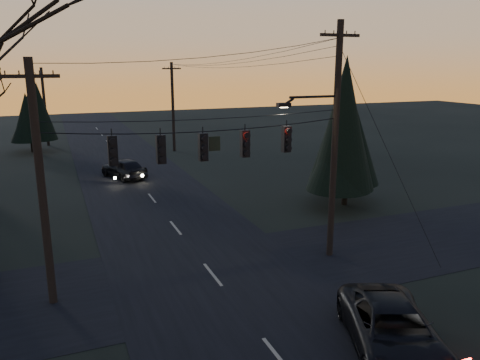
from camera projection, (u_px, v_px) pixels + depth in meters
name	position (u px, v px, depth m)	size (l,w,h in m)	color
main_road	(159.00, 207.00, 27.88)	(8.00, 120.00, 0.02)	black
cross_road	(213.00, 275.00, 18.88)	(60.00, 7.00, 0.02)	black
utility_pole_right	(329.00, 255.00, 20.88)	(5.00, 0.30, 10.00)	black
utility_pole_left	(54.00, 302.00, 16.70)	(1.80, 0.30, 8.50)	black
utility_pole_far_r	(174.00, 151.00, 46.09)	(1.80, 0.30, 8.50)	black
utility_pole_far_l	(49.00, 146.00, 49.11)	(0.30, 0.30, 8.00)	black
span_signal_assembly	(205.00, 145.00, 17.52)	(11.50, 0.44, 1.51)	black
evergreen_right	(348.00, 133.00, 27.34)	(4.93, 4.93, 7.59)	black
evergreen_dist	(29.00, 116.00, 44.55)	(3.60, 3.60, 5.83)	black
suv_near	(393.00, 331.00, 13.61)	(2.39, 5.17, 1.44)	black
sedan_oncoming_a	(124.00, 168.00, 34.82)	(1.77, 4.39, 1.50)	black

